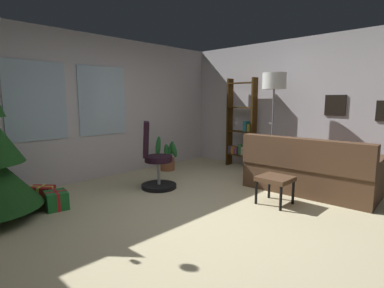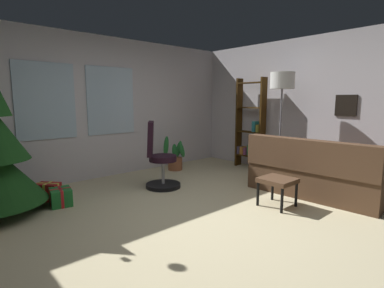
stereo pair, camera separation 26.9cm
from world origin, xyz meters
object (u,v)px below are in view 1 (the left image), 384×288
object	(u,v)px
gift_box_blue	(11,200)
gift_box_red	(42,195)
couch	(320,172)
floor_lamp	(274,87)
potted_plant	(167,158)
gift_box_green	(56,200)
bookshelf	(242,129)
office_chair	(155,162)
footstool	(275,181)

from	to	relation	value
gift_box_blue	gift_box_red	bearing A→B (deg)	-38.03
couch	floor_lamp	distance (m)	1.65
gift_box_red	floor_lamp	xyz separation A→B (m)	(3.45, -1.52, 1.50)
potted_plant	couch	bearing A→B (deg)	-74.82
couch	gift_box_green	size ratio (longest dim) A/B	5.49
potted_plant	bookshelf	bearing A→B (deg)	-35.07
gift_box_blue	gift_box_green	bearing A→B (deg)	-56.55
office_chair	gift_box_red	bearing A→B (deg)	160.55
floor_lamp	potted_plant	xyz separation A→B (m)	(-0.96, 1.78, -1.38)
office_chair	bookshelf	distance (m)	2.27
gift_box_blue	couch	bearing A→B (deg)	-37.50
couch	floor_lamp	xyz separation A→B (m)	(0.21, 0.96, 1.33)
couch	bookshelf	size ratio (longest dim) A/B	1.04
gift_box_red	office_chair	bearing A→B (deg)	-19.45
gift_box_green	couch	bearing A→B (deg)	-34.16
gift_box_red	gift_box_green	distance (m)	0.33
gift_box_green	office_chair	size ratio (longest dim) A/B	0.33
couch	floor_lamp	world-z (taller)	floor_lamp
bookshelf	potted_plant	world-z (taller)	bookshelf
couch	office_chair	size ratio (longest dim) A/B	1.79
couch	footstool	bearing A→B (deg)	169.23
couch	floor_lamp	size ratio (longest dim) A/B	1.02
gift_box_green	gift_box_blue	xyz separation A→B (m)	(-0.38, 0.57, -0.04)
gift_box_blue	bookshelf	xyz separation A→B (m)	(4.08, -0.88, 0.73)
gift_box_blue	potted_plant	distance (m)	2.81
gift_box_red	potted_plant	distance (m)	2.51
couch	gift_box_green	xyz separation A→B (m)	(-3.17, 2.15, -0.18)
footstool	gift_box_blue	bearing A→B (deg)	134.83
footstool	gift_box_red	bearing A→B (deg)	133.94
gift_box_red	gift_box_blue	distance (m)	0.40
gift_box_green	office_chair	xyz separation A→B (m)	(1.47, -0.22, 0.31)
couch	office_chair	bearing A→B (deg)	131.32
gift_box_green	floor_lamp	bearing A→B (deg)	-19.42
gift_box_green	bookshelf	world-z (taller)	bookshelf
gift_box_blue	bookshelf	bearing A→B (deg)	-12.18
office_chair	couch	bearing A→B (deg)	-48.68
couch	gift_box_red	bearing A→B (deg)	142.55
footstool	gift_box_red	world-z (taller)	footstool
gift_box_green	gift_box_blue	bearing A→B (deg)	123.45
gift_box_blue	bookshelf	world-z (taller)	bookshelf
office_chair	bookshelf	world-z (taller)	bookshelf
footstool	gift_box_red	distance (m)	3.17
office_chair	floor_lamp	size ratio (longest dim) A/B	0.57
footstool	floor_lamp	size ratio (longest dim) A/B	0.23
bookshelf	footstool	bearing A→B (deg)	-133.66
floor_lamp	potted_plant	bearing A→B (deg)	118.29
gift_box_red	floor_lamp	bearing A→B (deg)	-23.76
footstool	gift_box_green	xyz separation A→B (m)	(-2.13, 1.96, -0.21)
couch	bookshelf	xyz separation A→B (m)	(0.53, 1.84, 0.51)
couch	potted_plant	size ratio (longest dim) A/B	2.73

